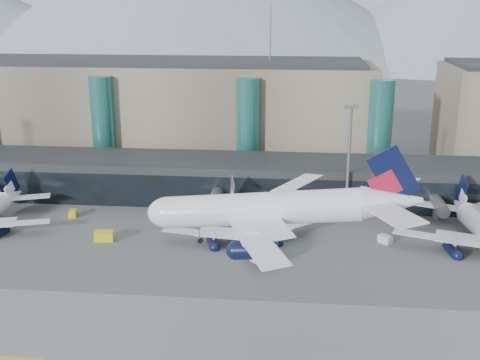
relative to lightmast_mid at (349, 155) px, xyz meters
name	(u,v)px	position (x,y,z in m)	size (l,w,h in m)	color
ground	(177,312)	(-30.00, -48.00, -14.42)	(900.00, 900.00, 0.00)	#515154
concourse	(222,179)	(-30.02, 9.73, -9.45)	(170.00, 27.00, 10.00)	black
terminal_main	(152,112)	(-55.00, 42.00, 1.03)	(130.00, 30.00, 31.00)	gray
teal_towers	(175,128)	(-44.99, 26.01, -0.41)	(116.40, 19.40, 46.00)	#287069
mountain_ridge	(297,1)	(-14.03, 332.00, 31.33)	(910.00, 400.00, 110.00)	gray
lightmast_mid	(349,155)	(0.00, 0.00, 0.00)	(3.00, 1.20, 25.60)	slate
hero_jet	(289,200)	(-12.47, -61.75, 9.77)	(35.99, 36.02, 11.69)	white
jet_parked_mid	(242,218)	(-22.70, -15.64, -10.17)	(33.64, 35.03, 11.25)	white
veh_b	(73,213)	(-62.48, -6.98, -13.67)	(2.60, 1.60, 1.50)	yellow
veh_c	(268,255)	(-16.59, -26.80, -13.28)	(4.11, 2.17, 2.28)	#4E4E53
veh_g	(385,239)	(6.84, -15.86, -13.62)	(2.75, 1.61, 1.61)	#BDBDBD
veh_h	(104,236)	(-50.79, -20.28, -13.35)	(3.87, 2.04, 2.14)	yellow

